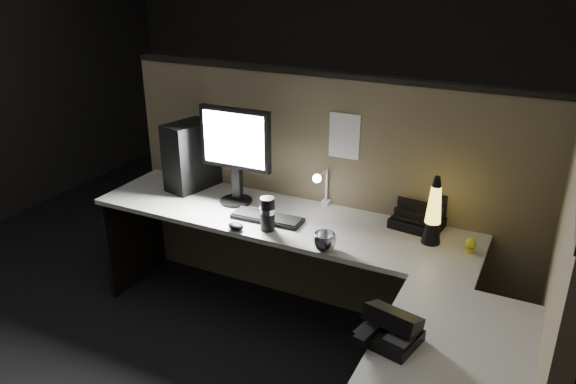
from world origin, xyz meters
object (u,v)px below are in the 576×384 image
at_px(keyboard, 267,218).
at_px(lava_lamp, 433,216).
at_px(monitor, 235,147).
at_px(desk_phone, 389,328).
at_px(pc_tower, 196,154).

height_order(keyboard, lava_lamp, lava_lamp).
bearing_deg(monitor, desk_phone, -36.89).
relative_size(pc_tower, keyboard, 1.04).
distance_m(pc_tower, desk_phone, 1.91).
xyz_separation_m(keyboard, desk_phone, (0.95, -0.75, 0.04)).
relative_size(pc_tower, desk_phone, 1.69).
bearing_deg(lava_lamp, keyboard, -171.27).
xyz_separation_m(monitor, desk_phone, (1.24, -0.90, -0.31)).
height_order(pc_tower, monitor, monitor).
xyz_separation_m(keyboard, lava_lamp, (0.91, 0.14, 0.15)).
distance_m(pc_tower, keyboard, 0.74).
xyz_separation_m(pc_tower, desk_phone, (1.61, -1.01, -0.17)).
bearing_deg(desk_phone, monitor, 157.41).
relative_size(monitor, desk_phone, 2.28).
bearing_deg(pc_tower, desk_phone, -18.75).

